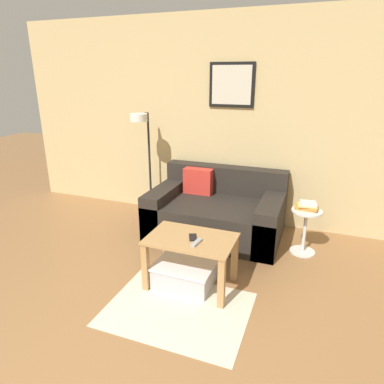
{
  "coord_description": "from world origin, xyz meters",
  "views": [
    {
      "loc": [
        1.29,
        -0.67,
        1.85
      ],
      "look_at": [
        0.27,
        2.03,
        0.85
      ],
      "focal_mm": 32.0,
      "sensor_mm": 36.0,
      "label": 1
    }
  ],
  "objects_px": {
    "coffee_table": "(191,249)",
    "side_table": "(305,227)",
    "cell_phone": "(193,237)",
    "remote_control": "(197,243)",
    "couch": "(217,212)",
    "floor_lamp": "(143,141)",
    "storage_bin": "(185,273)",
    "book_stack": "(307,206)"
  },
  "relations": [
    {
      "from": "coffee_table",
      "to": "side_table",
      "type": "distance_m",
      "value": 1.36
    },
    {
      "from": "side_table",
      "to": "cell_phone",
      "type": "height_order",
      "value": "side_table"
    },
    {
      "from": "remote_control",
      "to": "cell_phone",
      "type": "relative_size",
      "value": 1.07
    },
    {
      "from": "couch",
      "to": "remote_control",
      "type": "xyz_separation_m",
      "value": [
        0.19,
        -1.22,
        0.22
      ]
    },
    {
      "from": "floor_lamp",
      "to": "coffee_table",
      "type": "bearing_deg",
      "value": -48.07
    },
    {
      "from": "couch",
      "to": "coffee_table",
      "type": "distance_m",
      "value": 1.15
    },
    {
      "from": "storage_bin",
      "to": "cell_phone",
      "type": "distance_m",
      "value": 0.38
    },
    {
      "from": "couch",
      "to": "coffee_table",
      "type": "xyz_separation_m",
      "value": [
        0.11,
        -1.14,
        0.1
      ]
    },
    {
      "from": "storage_bin",
      "to": "remote_control",
      "type": "distance_m",
      "value": 0.41
    },
    {
      "from": "couch",
      "to": "side_table",
      "type": "bearing_deg",
      "value": -7.78
    },
    {
      "from": "coffee_table",
      "to": "remote_control",
      "type": "relative_size",
      "value": 5.18
    },
    {
      "from": "side_table",
      "to": "remote_control",
      "type": "bearing_deg",
      "value": -127.82
    },
    {
      "from": "storage_bin",
      "to": "couch",
      "type": "bearing_deg",
      "value": 92.45
    },
    {
      "from": "book_stack",
      "to": "couch",
      "type": "bearing_deg",
      "value": 173.12
    },
    {
      "from": "couch",
      "to": "remote_control",
      "type": "bearing_deg",
      "value": -81.19
    },
    {
      "from": "book_stack",
      "to": "cell_phone",
      "type": "bearing_deg",
      "value": -131.91
    },
    {
      "from": "floor_lamp",
      "to": "book_stack",
      "type": "height_order",
      "value": "floor_lamp"
    },
    {
      "from": "book_stack",
      "to": "cell_phone",
      "type": "distance_m",
      "value": 1.35
    },
    {
      "from": "remote_control",
      "to": "coffee_table",
      "type": "bearing_deg",
      "value": 142.0
    },
    {
      "from": "book_stack",
      "to": "cell_phone",
      "type": "relative_size",
      "value": 1.73
    },
    {
      "from": "remote_control",
      "to": "couch",
      "type": "bearing_deg",
      "value": 106.23
    },
    {
      "from": "coffee_table",
      "to": "storage_bin",
      "type": "bearing_deg",
      "value": -172.63
    },
    {
      "from": "couch",
      "to": "book_stack",
      "type": "distance_m",
      "value": 1.07
    },
    {
      "from": "couch",
      "to": "side_table",
      "type": "distance_m",
      "value": 1.04
    },
    {
      "from": "book_stack",
      "to": "floor_lamp",
      "type": "bearing_deg",
      "value": 172.83
    },
    {
      "from": "storage_bin",
      "to": "cell_phone",
      "type": "xyz_separation_m",
      "value": [
        0.07,
        0.02,
        0.37
      ]
    },
    {
      "from": "couch",
      "to": "cell_phone",
      "type": "xyz_separation_m",
      "value": [
        0.12,
        -1.13,
        0.21
      ]
    },
    {
      "from": "floor_lamp",
      "to": "couch",
      "type": "bearing_deg",
      "value": -7.44
    },
    {
      "from": "storage_bin",
      "to": "book_stack",
      "type": "bearing_deg",
      "value": 46.37
    },
    {
      "from": "couch",
      "to": "storage_bin",
      "type": "xyz_separation_m",
      "value": [
        0.05,
        -1.15,
        -0.16
      ]
    },
    {
      "from": "remote_control",
      "to": "cell_phone",
      "type": "bearing_deg",
      "value": 133.92
    },
    {
      "from": "cell_phone",
      "to": "couch",
      "type": "bearing_deg",
      "value": 72.83
    },
    {
      "from": "coffee_table",
      "to": "book_stack",
      "type": "xyz_separation_m",
      "value": [
        0.92,
        1.02,
        0.17
      ]
    },
    {
      "from": "coffee_table",
      "to": "side_table",
      "type": "relative_size",
      "value": 1.57
    },
    {
      "from": "book_stack",
      "to": "cell_phone",
      "type": "height_order",
      "value": "book_stack"
    },
    {
      "from": "storage_bin",
      "to": "cell_phone",
      "type": "relative_size",
      "value": 3.87
    },
    {
      "from": "cell_phone",
      "to": "remote_control",
      "type": "bearing_deg",
      "value": -76.76
    },
    {
      "from": "floor_lamp",
      "to": "side_table",
      "type": "relative_size",
      "value": 2.81
    },
    {
      "from": "side_table",
      "to": "storage_bin",
      "type": "bearing_deg",
      "value": -134.29
    },
    {
      "from": "coffee_table",
      "to": "storage_bin",
      "type": "height_order",
      "value": "coffee_table"
    },
    {
      "from": "couch",
      "to": "book_stack",
      "type": "bearing_deg",
      "value": -6.88
    },
    {
      "from": "couch",
      "to": "cell_phone",
      "type": "height_order",
      "value": "couch"
    }
  ]
}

